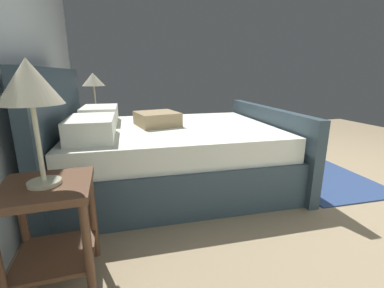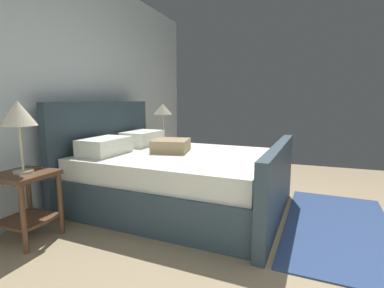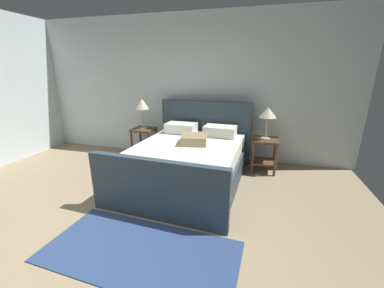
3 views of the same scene
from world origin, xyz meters
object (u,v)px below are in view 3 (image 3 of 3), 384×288
table_lamp_right (268,113)px  table_lamp_left (142,105)px  nightstand_right (264,150)px  bed (188,161)px  nightstand_left (144,138)px

table_lamp_right → table_lamp_left: 2.42m
nightstand_right → table_lamp_right: size_ratio=1.08×
table_lamp_right → bed: bearing=-148.2°
bed → table_lamp_left: bearing=143.8°
bed → nightstand_right: (1.21, 0.75, 0.05)m
nightstand_right → table_lamp_left: table_lamp_left is taller
bed → nightstand_right: bed is taller
nightstand_right → nightstand_left: (-2.42, 0.14, 0.00)m
table_lamp_left → nightstand_right: bearing=-3.3°
nightstand_right → table_lamp_left: bearing=176.7°
table_lamp_right → table_lamp_left: bearing=176.7°
nightstand_right → nightstand_left: 2.42m
nightstand_right → table_lamp_right: (0.00, 0.00, 0.65)m
nightstand_right → table_lamp_left: 2.52m
nightstand_left → nightstand_right: bearing=-3.3°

